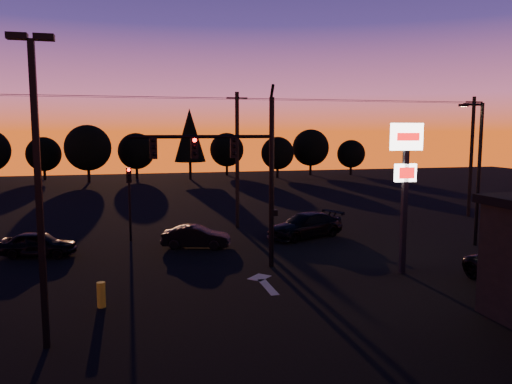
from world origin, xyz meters
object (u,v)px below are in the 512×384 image
pylon_sign (406,166)px  car_left (38,244)px  car_right (305,225)px  secondary_signal (129,193)px  bollard (101,295)px  car_mid (196,237)px  streetlight (478,168)px  parking_lot_light (38,172)px  traffic_signal_mast (238,164)px

pylon_sign → car_left: size_ratio=1.79×
car_left → car_right: size_ratio=0.75×
secondary_signal → car_right: secondary_signal is taller
pylon_sign → bollard: size_ratio=7.22×
car_left → car_mid: 8.17m
car_left → secondary_signal: bearing=-47.1°
secondary_signal → streetlight: 19.89m
secondary_signal → bollard: bearing=-95.5°
parking_lot_light → streetlight: (21.41, 8.50, -0.85)m
bollard → pylon_sign: bearing=5.6°
traffic_signal_mast → secondary_signal: traffic_signal_mast is taller
secondary_signal → parking_lot_light: parking_lot_light is taller
bollard → car_right: (11.43, 9.68, 0.27)m
pylon_sign → car_left: (-16.64, 7.39, -4.27)m
car_mid → car_right: (6.81, 1.07, 0.12)m
traffic_signal_mast → secondary_signal: bearing=123.2°
car_mid → car_right: bearing=-64.1°
traffic_signal_mast → streetlight: bearing=6.1°
traffic_signal_mast → parking_lot_light: size_ratio=0.94×
parking_lot_light → car_right: 18.75m
car_left → car_mid: size_ratio=1.02×
secondary_signal → car_left: size_ratio=1.14×
pylon_sign → car_right: bearing=101.2°
car_mid → bollard: bearing=168.8°
traffic_signal_mast → car_left: size_ratio=2.26×
parking_lot_light → streetlight: parking_lot_light is taller
streetlight → car_mid: bearing=167.8°
streetlight → car_mid: size_ratio=2.14×
traffic_signal_mast → car_right: size_ratio=1.69×
car_left → streetlight: bearing=-84.6°
pylon_sign → car_mid: bearing=139.2°
secondary_signal → car_left: (-4.64, -2.60, -2.21)m
secondary_signal → parking_lot_light: size_ratio=0.48×
bollard → car_left: size_ratio=0.25×
traffic_signal_mast → bollard: 8.38m
traffic_signal_mast → secondary_signal: 9.19m
secondary_signal → parking_lot_light: (-2.50, -14.49, 2.41)m
traffic_signal_mast → bollard: size_ratio=9.11×
streetlight → car_mid: (-15.38, 3.32, -3.80)m
bollard → parking_lot_light: bearing=-113.8°
parking_lot_light → car_right: (12.84, 12.89, -4.53)m
parking_lot_light → streetlight: bearing=21.7°
parking_lot_light → bollard: parking_lot_light is taller
traffic_signal_mast → car_mid: bearing=105.8°
streetlight → car_left: size_ratio=2.10×
secondary_signal → streetlight: streetlight is taller
pylon_sign → secondary_signal: bearing=140.2°
pylon_sign → bollard: 13.88m
parking_lot_light → car_left: bearing=100.2°
car_left → car_right: bearing=-72.6°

